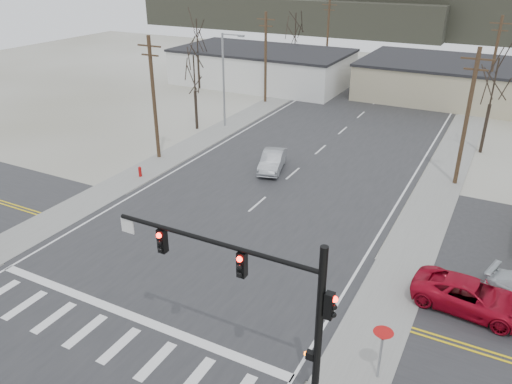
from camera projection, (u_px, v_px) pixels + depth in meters
ground at (191, 262)px, 27.86m from camera, size 140.00×140.00×0.00m
main_road at (298, 169)px, 39.84m from camera, size 18.00×110.00×0.05m
cross_road at (191, 262)px, 27.85m from camera, size 90.00×10.00×0.04m
sidewalk_left at (218, 132)px, 48.29m from camera, size 3.00×90.00×0.06m
sidewalk_right at (446, 172)px, 39.38m from camera, size 3.00×90.00×0.06m
traffic_signal_mast at (269, 295)px, 17.58m from camera, size 8.95×0.43×7.20m
fire_hydrant at (140, 172)px, 38.35m from camera, size 0.24×0.24×0.87m
yield_sign at (383, 338)px, 19.34m from camera, size 0.80×0.80×2.35m
building_left_far at (262, 67)px, 65.59m from camera, size 22.30×12.30×4.50m
building_right_far at (477, 82)px, 57.91m from camera, size 26.30×14.30×4.30m
upole_left_b at (154, 97)px, 40.04m from camera, size 2.20×0.30×10.00m
upole_left_c at (266, 56)px, 56.03m from camera, size 2.20×0.30×10.00m
upole_left_d at (328, 34)px, 72.02m from camera, size 2.20×0.30×10.00m
upole_right_a at (467, 116)px, 35.18m from camera, size 2.20×0.30×10.00m
upole_right_b at (493, 63)px, 52.77m from camera, size 2.20×0.30×10.00m
streetlight_main at (225, 75)px, 47.80m from camera, size 2.40×0.25×9.00m
tree_left_near at (194, 76)px, 47.07m from camera, size 3.30×3.30×7.35m
tree_right_mid at (494, 84)px, 40.85m from camera, size 3.74×3.74×8.33m
tree_left_far at (295, 30)px, 67.82m from camera, size 3.96×3.96×8.82m
tree_left_mid at (197, 38)px, 61.59m from camera, size 3.96×3.96×8.82m
hill_left at (292, 13)px, 114.62m from camera, size 70.00×18.00×7.00m
sedan_crossing at (273, 161)px, 39.46m from camera, size 2.70×4.80×1.50m
car_far_a at (394, 78)px, 65.49m from camera, size 3.90×6.11×1.65m
car_far_b at (380, 56)px, 81.45m from camera, size 2.15×3.82×1.23m
car_parked_red at (471, 296)px, 23.78m from camera, size 5.63×3.02×1.50m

